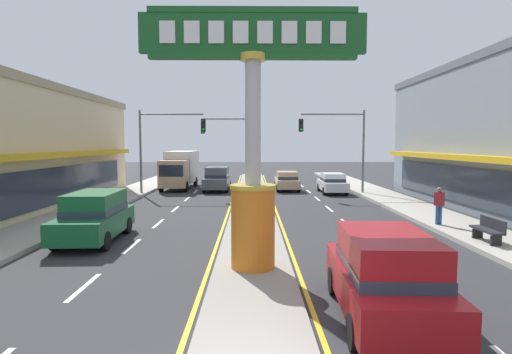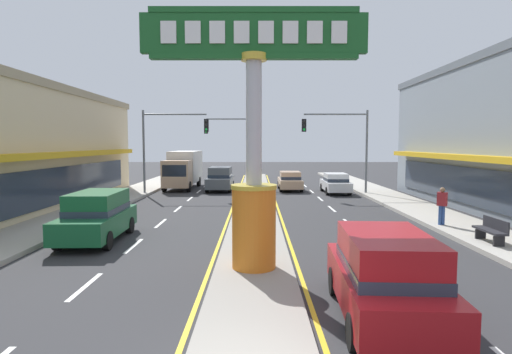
{
  "view_description": "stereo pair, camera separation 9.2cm",
  "coord_description": "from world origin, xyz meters",
  "px_view_note": "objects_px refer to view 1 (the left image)",
  "views": [
    {
      "loc": [
        -0.03,
        -5.99,
        3.77
      ],
      "look_at": [
        0.12,
        8.64,
        2.6
      ],
      "focal_mm": 29.36,
      "sensor_mm": 36.0,
      "label": 1
    },
    {
      "loc": [
        0.06,
        -5.99,
        3.77
      ],
      "look_at": [
        0.12,
        8.64,
        2.6
      ],
      "focal_mm": 29.36,
      "sensor_mm": 36.0,
      "label": 2
    }
  ],
  "objects_px": {
    "district_sign": "(253,151)",
    "suv_kerb_right": "(217,178)",
    "suv_far_left_oncoming": "(95,216)",
    "street_bench": "(489,229)",
    "traffic_light_right_side": "(340,137)",
    "suv_mid_left_lane": "(385,275)",
    "sedan_far_right_lane": "(287,181)",
    "pedestrian_far_side": "(439,203)",
    "sedan_near_left_lane": "(332,183)",
    "traffic_light_left_side": "(164,137)",
    "box_truck_near_right_lane": "(180,168)",
    "traffic_light_median_far": "(232,139)"
  },
  "relations": [
    {
      "from": "traffic_light_right_side",
      "to": "street_bench",
      "type": "bearing_deg",
      "value": -81.86
    },
    {
      "from": "box_truck_near_right_lane",
      "to": "sedan_far_right_lane",
      "type": "relative_size",
      "value": 1.61
    },
    {
      "from": "street_bench",
      "to": "district_sign",
      "type": "bearing_deg",
      "value": -161.2
    },
    {
      "from": "district_sign",
      "to": "traffic_light_left_side",
      "type": "distance_m",
      "value": 19.64
    },
    {
      "from": "traffic_light_median_far",
      "to": "box_truck_near_right_lane",
      "type": "distance_m",
      "value": 5.08
    },
    {
      "from": "sedan_far_right_lane",
      "to": "traffic_light_left_side",
      "type": "bearing_deg",
      "value": -161.8
    },
    {
      "from": "traffic_light_left_side",
      "to": "suv_mid_left_lane",
      "type": "xyz_separation_m",
      "value": [
        9.2,
        -21.93,
        -3.26
      ]
    },
    {
      "from": "traffic_light_left_side",
      "to": "pedestrian_far_side",
      "type": "height_order",
      "value": "traffic_light_left_side"
    },
    {
      "from": "traffic_light_left_side",
      "to": "district_sign",
      "type": "bearing_deg",
      "value": -70.98
    },
    {
      "from": "suv_kerb_right",
      "to": "sedan_far_right_lane",
      "type": "bearing_deg",
      "value": 2.03
    },
    {
      "from": "traffic_light_left_side",
      "to": "street_bench",
      "type": "relative_size",
      "value": 3.87
    },
    {
      "from": "suv_far_left_oncoming",
      "to": "suv_kerb_right",
      "type": "bearing_deg",
      "value": 79.24
    },
    {
      "from": "traffic_light_median_far",
      "to": "pedestrian_far_side",
      "type": "bearing_deg",
      "value": -60.91
    },
    {
      "from": "district_sign",
      "to": "sedan_near_left_lane",
      "type": "height_order",
      "value": "district_sign"
    },
    {
      "from": "traffic_light_left_side",
      "to": "box_truck_near_right_lane",
      "type": "distance_m",
      "value": 5.34
    },
    {
      "from": "district_sign",
      "to": "traffic_light_right_side",
      "type": "xyz_separation_m",
      "value": [
        6.39,
        18.53,
        0.7
      ]
    },
    {
      "from": "traffic_light_median_far",
      "to": "suv_mid_left_lane",
      "type": "height_order",
      "value": "traffic_light_median_far"
    },
    {
      "from": "traffic_light_right_side",
      "to": "pedestrian_far_side",
      "type": "distance_m",
      "value": 12.81
    },
    {
      "from": "district_sign",
      "to": "suv_far_left_oncoming",
      "type": "bearing_deg",
      "value": 146.81
    },
    {
      "from": "district_sign",
      "to": "suv_kerb_right",
      "type": "distance_m",
      "value": 21.72
    },
    {
      "from": "suv_far_left_oncoming",
      "to": "street_bench",
      "type": "bearing_deg",
      "value": -4.12
    },
    {
      "from": "pedestrian_far_side",
      "to": "suv_kerb_right",
      "type": "bearing_deg",
      "value": 126.25
    },
    {
      "from": "pedestrian_far_side",
      "to": "street_bench",
      "type": "bearing_deg",
      "value": -84.13
    },
    {
      "from": "traffic_light_left_side",
      "to": "box_truck_near_right_lane",
      "type": "bearing_deg",
      "value": 86.0
    },
    {
      "from": "sedan_near_left_lane",
      "to": "traffic_light_right_side",
      "type": "bearing_deg",
      "value": -74.78
    },
    {
      "from": "sedan_far_right_lane",
      "to": "suv_mid_left_lane",
      "type": "bearing_deg",
      "value": -90.01
    },
    {
      "from": "suv_kerb_right",
      "to": "street_bench",
      "type": "bearing_deg",
      "value": -58.21
    },
    {
      "from": "traffic_light_left_side",
      "to": "traffic_light_right_side",
      "type": "relative_size",
      "value": 1.0
    },
    {
      "from": "sedan_near_left_lane",
      "to": "box_truck_near_right_lane",
      "type": "bearing_deg",
      "value": 163.31
    },
    {
      "from": "traffic_light_left_side",
      "to": "traffic_light_median_far",
      "type": "xyz_separation_m",
      "value": [
        4.6,
        5.81,
        -0.05
      ]
    },
    {
      "from": "pedestrian_far_side",
      "to": "traffic_light_right_side",
      "type": "bearing_deg",
      "value": 98.75
    },
    {
      "from": "district_sign",
      "to": "suv_mid_left_lane",
      "type": "bearing_deg",
      "value": -50.32
    },
    {
      "from": "traffic_light_left_side",
      "to": "traffic_light_right_side",
      "type": "height_order",
      "value": "same"
    },
    {
      "from": "street_bench",
      "to": "pedestrian_far_side",
      "type": "relative_size",
      "value": 0.96
    },
    {
      "from": "district_sign",
      "to": "street_bench",
      "type": "relative_size",
      "value": 4.64
    },
    {
      "from": "traffic_light_right_side",
      "to": "pedestrian_far_side",
      "type": "height_order",
      "value": "traffic_light_right_side"
    },
    {
      "from": "sedan_near_left_lane",
      "to": "street_bench",
      "type": "relative_size",
      "value": 2.7
    },
    {
      "from": "suv_mid_left_lane",
      "to": "street_bench",
      "type": "relative_size",
      "value": 2.94
    },
    {
      "from": "street_bench",
      "to": "box_truck_near_right_lane",
      "type": "bearing_deg",
      "value": 125.89
    },
    {
      "from": "sedan_near_left_lane",
      "to": "suv_kerb_right",
      "type": "xyz_separation_m",
      "value": [
        -8.92,
        1.8,
        0.2
      ]
    },
    {
      "from": "street_bench",
      "to": "traffic_light_right_side",
      "type": "bearing_deg",
      "value": 98.14
    },
    {
      "from": "suv_mid_left_lane",
      "to": "street_bench",
      "type": "height_order",
      "value": "suv_mid_left_lane"
    },
    {
      "from": "traffic_light_right_side",
      "to": "pedestrian_far_side",
      "type": "relative_size",
      "value": 3.72
    },
    {
      "from": "suv_kerb_right",
      "to": "traffic_light_right_side",
      "type": "bearing_deg",
      "value": -17.18
    },
    {
      "from": "district_sign",
      "to": "street_bench",
      "type": "bearing_deg",
      "value": 18.8
    },
    {
      "from": "sedan_near_left_lane",
      "to": "suv_far_left_oncoming",
      "type": "height_order",
      "value": "suv_far_left_oncoming"
    },
    {
      "from": "traffic_light_right_side",
      "to": "suv_kerb_right",
      "type": "relative_size",
      "value": 1.34
    },
    {
      "from": "suv_far_left_oncoming",
      "to": "suv_mid_left_lane",
      "type": "bearing_deg",
      "value": -39.61
    },
    {
      "from": "sedan_far_right_lane",
      "to": "box_truck_near_right_lane",
      "type": "bearing_deg",
      "value": 169.42
    },
    {
      "from": "sedan_far_right_lane",
      "to": "suv_mid_left_lane",
      "type": "height_order",
      "value": "suv_mid_left_lane"
    }
  ]
}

